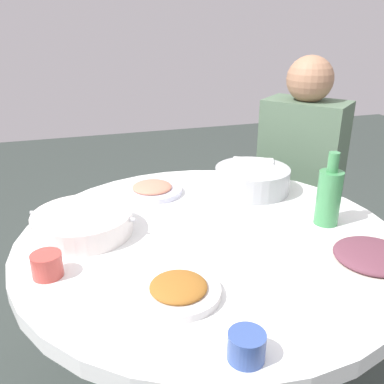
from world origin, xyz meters
name	(u,v)px	position (x,y,z in m)	size (l,w,h in m)	color
round_dining_table	(209,264)	(0.00, 0.00, 0.63)	(1.12, 1.12, 0.73)	#99999E
rice_bowl	(252,179)	(-0.26, -0.27, 0.78)	(0.27, 0.27, 0.10)	#B2B5BA
soup_bowl	(83,224)	(0.35, -0.12, 0.76)	(0.29, 0.29, 0.06)	white
dish_stirfry	(179,290)	(0.16, 0.26, 0.75)	(0.20, 0.20, 0.04)	silver
dish_eggplant	(372,259)	(-0.34, 0.28, 0.75)	(0.25, 0.25, 0.05)	silver
dish_shrimp	(152,189)	(0.10, -0.35, 0.75)	(0.21, 0.21, 0.04)	silver
green_bottle	(329,196)	(-0.37, 0.04, 0.82)	(0.07, 0.07, 0.23)	#408F52
tea_cup_near	(47,265)	(0.45, 0.09, 0.76)	(0.08, 0.08, 0.06)	#C0473F
tea_cup_far	(247,346)	(0.09, 0.48, 0.76)	(0.07, 0.07, 0.06)	#355199
stool_for_diner_left	(291,264)	(-0.60, -0.50, 0.21)	(0.36, 0.36, 0.42)	brown
diner_left	(301,160)	(-0.60, -0.50, 0.74)	(0.47, 0.46, 0.76)	#2D333D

